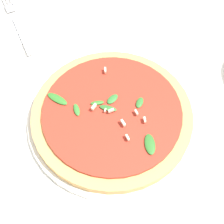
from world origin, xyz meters
The scene contains 4 objects.
ground_plane centered at (0.00, 0.00, 0.00)m, with size 6.00×6.00×0.00m, color silver.
pizza_arugula_main centered at (0.04, 0.03, 0.02)m, with size 0.34×0.34×0.05m.
napkin centered at (0.39, 0.02, 0.00)m, with size 0.13×0.10×0.01m.
fork centered at (0.40, 0.02, 0.01)m, with size 0.22×0.09×0.00m.
Camera 1 is at (-0.20, 0.25, 0.55)m, focal length 50.00 mm.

